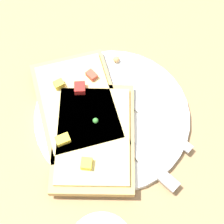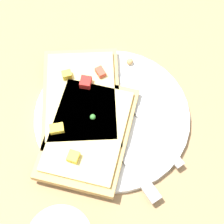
% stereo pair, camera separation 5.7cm
% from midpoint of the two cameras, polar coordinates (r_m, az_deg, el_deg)
% --- Properties ---
extents(ground_plane, '(4.00, 4.00, 0.00)m').
position_cam_midpoint_polar(ground_plane, '(0.59, -2.75, -1.23)').
color(ground_plane, '#9E7A51').
extents(plate, '(0.24, 0.24, 0.01)m').
position_cam_midpoint_polar(plate, '(0.58, -2.78, -0.98)').
color(plate, white).
rests_on(plate, ground).
extents(fork, '(0.20, 0.09, 0.01)m').
position_cam_midpoint_polar(fork, '(0.58, 0.25, 1.10)').
color(fork, '#B7B7BC').
rests_on(fork, plate).
extents(knife, '(0.19, 0.09, 0.01)m').
position_cam_midpoint_polar(knife, '(0.55, 0.15, -6.02)').
color(knife, '#B7B7BC').
rests_on(knife, plate).
extents(pizza_slice_main, '(0.20, 0.21, 0.03)m').
position_cam_midpoint_polar(pizza_slice_main, '(0.58, -8.00, 0.96)').
color(pizza_slice_main, tan).
rests_on(pizza_slice_main, plate).
extents(pizza_slice_corner, '(0.17, 0.20, 0.03)m').
position_cam_midpoint_polar(pizza_slice_corner, '(0.55, -5.76, -4.10)').
color(pizza_slice_corner, tan).
rests_on(pizza_slice_corner, plate).
extents(crumb_scatter, '(0.09, 0.16, 0.01)m').
position_cam_midpoint_polar(crumb_scatter, '(0.60, -5.05, 4.47)').
color(crumb_scatter, tan).
rests_on(crumb_scatter, plate).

